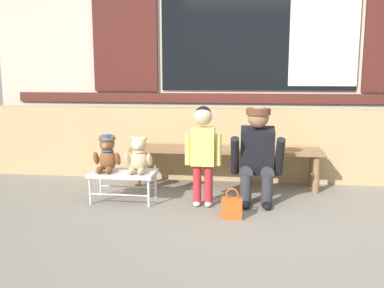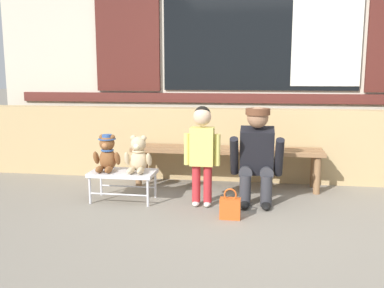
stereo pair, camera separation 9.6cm
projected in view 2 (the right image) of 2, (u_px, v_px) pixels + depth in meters
ground_plane at (255, 220)px, 3.66m from camera, size 60.00×60.00×0.00m
brick_low_wall at (257, 145)px, 4.97m from camera, size 6.74×0.25×0.85m
shop_facade at (261, 24)px, 5.24m from camera, size 6.88×0.26×3.73m
wooden_bench_long at (226, 154)px, 4.68m from camera, size 2.10×0.40×0.44m
small_display_bench at (123, 175)px, 4.18m from camera, size 0.64×0.36×0.30m
teddy_bear_with_hat at (107, 154)px, 4.17m from camera, size 0.28×0.27×0.36m
teddy_bear_plain at (138, 156)px, 4.12m from camera, size 0.28×0.26×0.36m
child_standing at (202, 145)px, 3.96m from camera, size 0.35×0.18×0.96m
adult_crouching at (258, 155)px, 4.05m from camera, size 0.50×0.49×0.95m
handbag_on_ground at (230, 208)px, 3.68m from camera, size 0.18×0.11×0.27m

